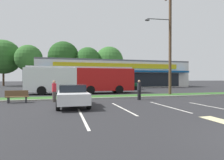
% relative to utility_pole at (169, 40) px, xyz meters
% --- Properties ---
extents(grass_median, '(56.00, 2.20, 0.12)m').
position_rel_utility_pole_xyz_m(grass_median, '(-5.12, -0.24, -6.01)').
color(grass_median, '#2D5B23').
rests_on(grass_median, ground_plane).
extents(curb_lip, '(56.00, 0.24, 0.12)m').
position_rel_utility_pole_xyz_m(curb_lip, '(-5.12, -1.46, -6.01)').
color(curb_lip, '#99968C').
rests_on(curb_lip, ground_plane).
extents(parking_stripe_0, '(0.12, 4.80, 0.01)m').
position_rel_utility_pole_xyz_m(parking_stripe_0, '(-10.26, -8.84, -6.07)').
color(parking_stripe_0, silver).
rests_on(parking_stripe_0, ground_plane).
extents(parking_stripe_1, '(0.12, 4.80, 0.01)m').
position_rel_utility_pole_xyz_m(parking_stripe_1, '(-7.60, -6.93, -6.07)').
color(parking_stripe_1, silver).
rests_on(parking_stripe_1, ground_plane).
extents(parking_stripe_2, '(0.12, 4.80, 0.01)m').
position_rel_utility_pole_xyz_m(parking_stripe_2, '(-4.54, -7.04, -6.07)').
color(parking_stripe_2, silver).
rests_on(parking_stripe_2, ground_plane).
extents(parking_stripe_3, '(0.12, 4.80, 0.01)m').
position_rel_utility_pole_xyz_m(parking_stripe_3, '(-1.79, -8.06, -6.07)').
color(parking_stripe_3, silver).
rests_on(parking_stripe_3, ground_plane).
extents(lot_arrow, '(0.70, 1.60, 0.01)m').
position_rel_utility_pole_xyz_m(lot_arrow, '(-4.50, -11.04, -6.07)').
color(lot_arrow, beige).
rests_on(lot_arrow, ground_plane).
extents(storefront_building, '(30.70, 14.13, 5.49)m').
position_rel_utility_pole_xyz_m(storefront_building, '(-0.59, 22.15, -3.33)').
color(storefront_building, silver).
rests_on(storefront_building, ground_plane).
extents(tree_far_left, '(8.23, 8.23, 11.16)m').
position_rel_utility_pole_xyz_m(tree_far_left, '(-25.09, 31.89, 0.96)').
color(tree_far_left, '#473323').
rests_on(tree_far_left, ground_plane).
extents(tree_left, '(6.09, 6.09, 9.51)m').
position_rel_utility_pole_xyz_m(tree_left, '(-18.74, 27.86, 0.38)').
color(tree_left, '#473323').
rests_on(tree_left, ground_plane).
extents(tree_mid_left, '(7.82, 7.82, 11.23)m').
position_rel_utility_pole_xyz_m(tree_mid_left, '(-10.99, 30.63, 1.24)').
color(tree_mid_left, '#473323').
rests_on(tree_mid_left, ground_plane).
extents(tree_mid, '(6.21, 6.21, 9.74)m').
position_rel_utility_pole_xyz_m(tree_mid, '(-5.04, 28.84, 0.54)').
color(tree_mid, '#473323').
rests_on(tree_mid, ground_plane).
extents(tree_mid_right, '(7.49, 7.49, 10.27)m').
position_rel_utility_pole_xyz_m(tree_mid_right, '(0.73, 29.64, 0.45)').
color(tree_mid_right, '#473323').
rests_on(tree_mid_right, ground_plane).
extents(utility_pole, '(3.07, 2.40, 11.44)m').
position_rel_utility_pole_xyz_m(utility_pole, '(0.00, 0.00, 0.00)').
color(utility_pole, '#4C3826').
rests_on(utility_pole, ground_plane).
extents(city_bus, '(12.80, 2.89, 3.25)m').
position_rel_utility_pole_xyz_m(city_bus, '(-8.97, 4.87, -4.31)').
color(city_bus, '#B71414').
rests_on(city_bus, ground_plane).
extents(bus_stop_bench, '(1.60, 0.45, 0.95)m').
position_rel_utility_pole_xyz_m(bus_stop_bench, '(-14.51, -2.48, -5.57)').
color(bus_stop_bench, brown).
rests_on(bus_stop_bench, ground_plane).
extents(car_1, '(4.78, 1.91, 1.52)m').
position_rel_utility_pole_xyz_m(car_1, '(-1.68, 9.95, -5.28)').
color(car_1, '#0C3F1E').
rests_on(car_1, ground_plane).
extents(car_2, '(4.33, 1.92, 1.43)m').
position_rel_utility_pole_xyz_m(car_2, '(-14.15, 10.20, -5.33)').
color(car_2, '#515459').
rests_on(car_2, ground_plane).
extents(car_3, '(1.99, 4.20, 1.43)m').
position_rel_utility_pole_xyz_m(car_3, '(-10.55, -5.35, -5.33)').
color(car_3, silver).
rests_on(car_3, ground_plane).
extents(pedestrian_near_bench, '(0.35, 0.35, 1.71)m').
position_rel_utility_pole_xyz_m(pedestrian_near_bench, '(-4.83, -3.07, -5.21)').
color(pedestrian_near_bench, black).
rests_on(pedestrian_near_bench, ground_plane).
extents(pedestrian_by_pole, '(0.34, 0.34, 1.69)m').
position_rel_utility_pole_xyz_m(pedestrian_by_pole, '(-11.83, -2.63, -5.23)').
color(pedestrian_by_pole, '#47423D').
rests_on(pedestrian_by_pole, ground_plane).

